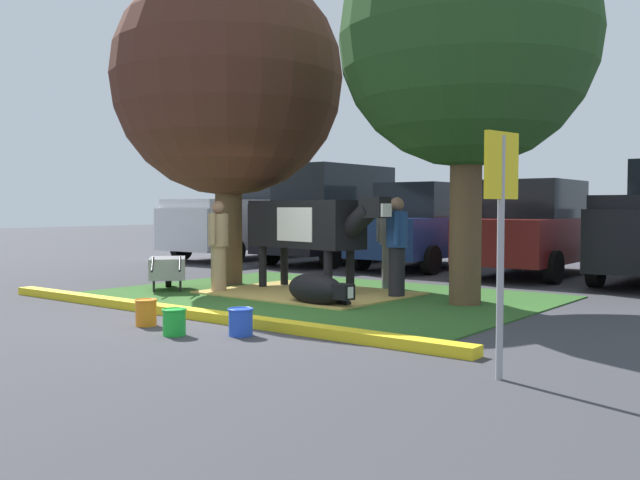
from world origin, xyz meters
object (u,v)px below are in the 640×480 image
at_px(sedan_blue, 534,229).
at_px(suv_black, 335,214).
at_px(parking_sign, 501,205).
at_px(shade_tree_right, 467,40).
at_px(person_handler, 389,242).
at_px(hatchback_white, 426,227).
at_px(shade_tree_left, 228,81).
at_px(bucket_blue, 241,321).
at_px(bucket_orange, 146,312).
at_px(pickup_truck_maroon, 254,219).
at_px(cow_holstein, 309,225).
at_px(wheelbarrow, 168,269).
at_px(bucket_green, 174,321).
at_px(calf_lying, 317,290).
at_px(person_visitor_far, 218,244).
at_px(person_visitor_near, 397,244).

bearing_deg(sedan_blue, suv_black, 179.39).
bearing_deg(parking_sign, shade_tree_right, 119.88).
xyz_separation_m(person_handler, hatchback_white, (-1.64, 4.22, 0.15)).
relative_size(shade_tree_left, bucket_blue, 18.88).
height_order(bucket_orange, pickup_truck_maroon, pickup_truck_maroon).
bearing_deg(sedan_blue, parking_sign, -70.71).
bearing_deg(cow_holstein, sedan_blue, 70.62).
distance_m(pickup_truck_maroon, suv_black, 2.97).
relative_size(wheelbarrow, sedan_blue, 0.31).
xyz_separation_m(parking_sign, bucket_green, (-3.75, -0.35, -1.31)).
relative_size(calf_lying, bucket_green, 4.34).
distance_m(shade_tree_left, shade_tree_right, 4.70).
relative_size(calf_lying, bucket_orange, 4.06).
bearing_deg(person_visitor_far, parking_sign, -23.57).
bearing_deg(pickup_truck_maroon, suv_black, -1.54).
xyz_separation_m(hatchback_white, sedan_blue, (2.71, -0.18, 0.00)).
bearing_deg(person_visitor_far, hatchback_white, 86.80).
distance_m(bucket_orange, hatchback_white, 9.41).
height_order(calf_lying, sedan_blue, sedan_blue).
bearing_deg(shade_tree_left, bucket_orange, -57.62).
bearing_deg(calf_lying, suv_black, 124.75).
distance_m(bucket_orange, suv_black, 10.03).
distance_m(person_handler, parking_sign, 6.51).
height_order(shade_tree_right, calf_lying, shade_tree_right).
relative_size(shade_tree_right, calf_lying, 4.36).
height_order(shade_tree_left, pickup_truck_maroon, shade_tree_left).
relative_size(shade_tree_left, suv_black, 1.28).
bearing_deg(bucket_green, bucket_orange, 164.63).
bearing_deg(cow_holstein, hatchback_white, 98.73).
bearing_deg(parking_sign, bucket_orange, -178.28).
bearing_deg(parking_sign, shade_tree_left, 152.11).
relative_size(suv_black, hatchback_white, 1.05).
relative_size(cow_holstein, wheelbarrow, 2.24).
bearing_deg(bucket_green, suv_black, 116.66).
bearing_deg(bucket_blue, pickup_truck_maroon, 132.59).
height_order(pickup_truck_maroon, hatchback_white, pickup_truck_maroon).
height_order(person_visitor_near, person_visitor_far, person_visitor_near).
distance_m(shade_tree_right, pickup_truck_maroon, 10.91).
height_order(bucket_blue, hatchback_white, hatchback_white).
bearing_deg(person_visitor_near, shade_tree_right, -1.52).
distance_m(wheelbarrow, bucket_green, 4.37).
distance_m(calf_lying, parking_sign, 4.85).
bearing_deg(parking_sign, bucket_blue, 178.08).
height_order(calf_lying, bucket_blue, calf_lying).
xyz_separation_m(parking_sign, pickup_truck_maroon, (-11.41, 9.10, -0.36)).
bearing_deg(shade_tree_left, pickup_truck_maroon, 129.50).
bearing_deg(calf_lying, parking_sign, -32.66).
bearing_deg(bucket_green, bucket_blue, 36.90).
height_order(wheelbarrow, suv_black, suv_black).
xyz_separation_m(person_visitor_far, bucket_blue, (3.07, -2.61, -0.67)).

